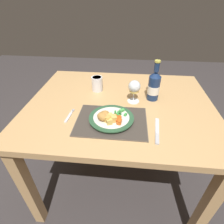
{
  "coord_description": "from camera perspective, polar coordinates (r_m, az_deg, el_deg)",
  "views": [
    {
      "loc": [
        0.04,
        -0.9,
        1.31
      ],
      "look_at": [
        -0.03,
        -0.16,
        0.78
      ],
      "focal_mm": 28.0,
      "sensor_mm": 36.0,
      "label": 1
    }
  ],
  "objects": [
    {
      "name": "bottle",
      "position": [
        1.09,
        13.53,
        8.35
      ],
      "size": [
        0.07,
        0.07,
        0.25
      ],
      "color": "navy",
      "rests_on": "dining_table"
    },
    {
      "name": "wine_glass",
      "position": [
        1.04,
        7.31,
        7.87
      ],
      "size": [
        0.07,
        0.07,
        0.14
      ],
      "color": "silver",
      "rests_on": "dining_table"
    },
    {
      "name": "drinking_cup",
      "position": [
        1.18,
        -4.86,
        9.27
      ],
      "size": [
        0.07,
        0.07,
        0.1
      ],
      "color": "white",
      "rests_on": "dining_table"
    },
    {
      "name": "green_beans_pile",
      "position": [
        0.92,
        2.46,
        -0.28
      ],
      "size": [
        0.07,
        0.07,
        0.02
      ],
      "color": "#338438",
      "rests_on": "dinner_plate"
    },
    {
      "name": "roast_potatoes",
      "position": [
        0.87,
        -0.53,
        -2.16
      ],
      "size": [
        0.07,
        0.07,
        0.03
      ],
      "color": "#DBB256",
      "rests_on": "dinner_plate"
    },
    {
      "name": "table_knife",
      "position": [
        0.87,
        14.53,
        -6.54
      ],
      "size": [
        0.04,
        0.2,
        0.01
      ],
      "color": "silver",
      "rests_on": "dining_table"
    },
    {
      "name": "glazed_carrots",
      "position": [
        0.87,
        1.19,
        -2.12
      ],
      "size": [
        0.08,
        0.07,
        0.02
      ],
      "color": "orange",
      "rests_on": "dinner_plate"
    },
    {
      "name": "dining_table",
      "position": [
        1.13,
        2.53,
        -1.1
      ],
      "size": [
        1.11,
        0.89,
        0.74
      ],
      "color": "tan",
      "rests_on": "ground"
    },
    {
      "name": "dinner_plate",
      "position": [
        0.91,
        -0.22,
        -2.09
      ],
      "size": [
        0.23,
        0.23,
        0.02
      ],
      "color": "silver",
      "rests_on": "placemat"
    },
    {
      "name": "fork",
      "position": [
        0.97,
        -13.88,
        -1.44
      ],
      "size": [
        0.02,
        0.12,
        0.01
      ],
      "color": "silver",
      "rests_on": "dining_table"
    },
    {
      "name": "breaded_croquettes",
      "position": [
        0.88,
        -2.69,
        -1.16
      ],
      "size": [
        0.08,
        0.09,
        0.04
      ],
      "color": "#B77F3D",
      "rests_on": "dinner_plate"
    },
    {
      "name": "placemat",
      "position": [
        0.91,
        -0.19,
        -2.96
      ],
      "size": [
        0.37,
        0.27,
        0.01
      ],
      "color": "brown",
      "rests_on": "dining_table"
    },
    {
      "name": "ground_plane",
      "position": [
        1.59,
        1.9,
        -19.96
      ],
      "size": [
        6.0,
        6.0,
        0.0
      ],
      "primitive_type": "plane",
      "color": "#383333"
    }
  ]
}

